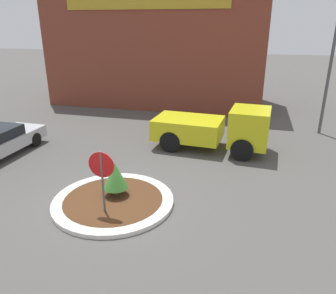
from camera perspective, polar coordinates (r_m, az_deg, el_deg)
The scene contains 7 objects.
ground_plane at distance 11.44m, azimuth -9.46°, elevation -9.57°, with size 120.00×120.00×0.00m, color #514F4C.
traffic_island at distance 11.41m, azimuth -9.49°, elevation -9.25°, with size 4.09×4.09×0.15m.
stop_sign at distance 10.12m, azimuth -11.45°, elevation -4.23°, with size 0.83×0.07×2.18m.
island_shrub at distance 11.27m, azimuth -9.18°, elevation -4.88°, with size 0.85×0.85×1.22m.
utility_truck at distance 15.68m, azimuth 8.24°, elevation 3.23°, with size 5.49×2.56×2.11m.
storefront_building at distance 25.09m, azimuth -1.67°, elevation 16.60°, with size 15.24×6.07×7.78m.
light_pole at distance 19.25m, azimuth 26.77°, elevation 14.60°, with size 0.70×0.30×7.57m.
Camera 1 is at (4.25, -8.94, 5.73)m, focal length 35.00 mm.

